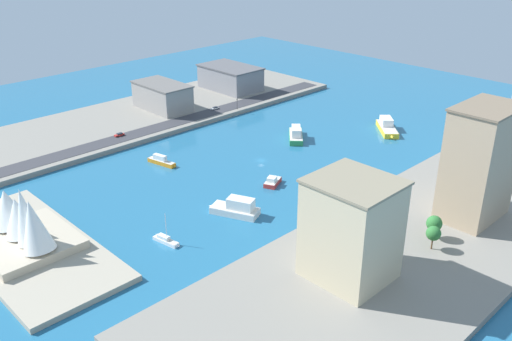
{
  "coord_description": "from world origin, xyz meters",
  "views": [
    {
      "loc": [
        -170.39,
        170.05,
        103.62
      ],
      "look_at": [
        -13.01,
        16.11,
        4.07
      ],
      "focal_mm": 38.71,
      "sensor_mm": 36.0,
      "label": 1
    }
  ],
  "objects_px": {
    "carpark_squat_concrete": "(162,96)",
    "van_white": "(215,108)",
    "ferry_white_commuter": "(236,208)",
    "water_taxi_orange": "(162,161)",
    "ferry_yellow_fast": "(387,127)",
    "tugboat_red": "(273,181)",
    "ferry_green_doubledeck": "(296,134)",
    "office_block_beige": "(351,229)",
    "warehouse_low_gray": "(230,77)",
    "traffic_light_waterfront": "(237,102)",
    "pickup_red": "(119,135)",
    "opera_landmark": "(22,223)",
    "sailboat_small_white": "(166,240)",
    "apartment_midrise_tan": "(479,163)"
  },
  "relations": [
    {
      "from": "ferry_yellow_fast",
      "to": "opera_landmark",
      "type": "distance_m",
      "value": 191.4
    },
    {
      "from": "ferry_green_doubledeck",
      "to": "pickup_red",
      "type": "relative_size",
      "value": 3.81
    },
    {
      "from": "ferry_white_commuter",
      "to": "warehouse_low_gray",
      "type": "xyz_separation_m",
      "value": [
        126.46,
        -110.62,
        7.34
      ]
    },
    {
      "from": "carpark_squat_concrete",
      "to": "van_white",
      "type": "height_order",
      "value": "carpark_squat_concrete"
    },
    {
      "from": "pickup_red",
      "to": "ferry_yellow_fast",
      "type": "bearing_deg",
      "value": -128.45
    },
    {
      "from": "tugboat_red",
      "to": "office_block_beige",
      "type": "xyz_separation_m",
      "value": [
        -65.34,
        33.67,
        17.45
      ]
    },
    {
      "from": "apartment_midrise_tan",
      "to": "opera_landmark",
      "type": "distance_m",
      "value": 161.97
    },
    {
      "from": "ferry_white_commuter",
      "to": "ferry_yellow_fast",
      "type": "height_order",
      "value": "ferry_white_commuter"
    },
    {
      "from": "ferry_green_doubledeck",
      "to": "tugboat_red",
      "type": "distance_m",
      "value": 56.22
    },
    {
      "from": "opera_landmark",
      "to": "traffic_light_waterfront",
      "type": "bearing_deg",
      "value": -69.06
    },
    {
      "from": "water_taxi_orange",
      "to": "ferry_yellow_fast",
      "type": "xyz_separation_m",
      "value": [
        -48.16,
        -113.78,
        0.75
      ]
    },
    {
      "from": "ferry_white_commuter",
      "to": "opera_landmark",
      "type": "relative_size",
      "value": 0.57
    },
    {
      "from": "sailboat_small_white",
      "to": "van_white",
      "type": "height_order",
      "value": "sailboat_small_white"
    },
    {
      "from": "warehouse_low_gray",
      "to": "traffic_light_waterfront",
      "type": "relative_size",
      "value": 6.2
    },
    {
      "from": "carpark_squat_concrete",
      "to": "pickup_red",
      "type": "bearing_deg",
      "value": 117.08
    },
    {
      "from": "ferry_green_doubledeck",
      "to": "opera_landmark",
      "type": "bearing_deg",
      "value": 92.27
    },
    {
      "from": "ferry_yellow_fast",
      "to": "carpark_squat_concrete",
      "type": "relative_size",
      "value": 0.61
    },
    {
      "from": "ferry_yellow_fast",
      "to": "tugboat_red",
      "type": "xyz_separation_m",
      "value": [
        -3.18,
        92.23,
        -0.98
      ]
    },
    {
      "from": "sailboat_small_white",
      "to": "water_taxi_orange",
      "type": "bearing_deg",
      "value": -34.32
    },
    {
      "from": "carpark_squat_concrete",
      "to": "office_block_beige",
      "type": "xyz_separation_m",
      "value": [
        -179.24,
        58.08,
        8.74
      ]
    },
    {
      "from": "carpark_squat_concrete",
      "to": "van_white",
      "type": "relative_size",
      "value": 6.99
    },
    {
      "from": "tugboat_red",
      "to": "warehouse_low_gray",
      "type": "height_order",
      "value": "warehouse_low_gray"
    },
    {
      "from": "warehouse_low_gray",
      "to": "ferry_green_doubledeck",
      "type": "bearing_deg",
      "value": 159.15
    },
    {
      "from": "tugboat_red",
      "to": "ferry_green_doubledeck",
      "type": "bearing_deg",
      "value": -58.37
    },
    {
      "from": "tugboat_red",
      "to": "van_white",
      "type": "distance_m",
      "value": 101.57
    },
    {
      "from": "pickup_red",
      "to": "sailboat_small_white",
      "type": "bearing_deg",
      "value": 156.87
    },
    {
      "from": "pickup_red",
      "to": "office_block_beige",
      "type": "bearing_deg",
      "value": 174.71
    },
    {
      "from": "office_block_beige",
      "to": "pickup_red",
      "type": "relative_size",
      "value": 6.4
    },
    {
      "from": "van_white",
      "to": "ferry_white_commuter",
      "type": "bearing_deg",
      "value": 143.35
    },
    {
      "from": "water_taxi_orange",
      "to": "ferry_white_commuter",
      "type": "distance_m",
      "value": 60.54
    },
    {
      "from": "water_taxi_orange",
      "to": "warehouse_low_gray",
      "type": "xyz_separation_m",
      "value": [
        66.41,
        -103.03,
        8.39
      ]
    },
    {
      "from": "ferry_white_commuter",
      "to": "carpark_squat_concrete",
      "type": "distance_m",
      "value": 133.99
    },
    {
      "from": "water_taxi_orange",
      "to": "ferry_yellow_fast",
      "type": "relative_size",
      "value": 0.75
    },
    {
      "from": "ferry_white_commuter",
      "to": "carpark_squat_concrete",
      "type": "relative_size",
      "value": 0.58
    },
    {
      "from": "van_white",
      "to": "opera_landmark",
      "type": "distance_m",
      "value": 158.16
    },
    {
      "from": "ferry_white_commuter",
      "to": "pickup_red",
      "type": "height_order",
      "value": "ferry_white_commuter"
    },
    {
      "from": "ferry_yellow_fast",
      "to": "pickup_red",
      "type": "distance_m",
      "value": 142.23
    },
    {
      "from": "opera_landmark",
      "to": "pickup_red",
      "type": "bearing_deg",
      "value": -49.22
    },
    {
      "from": "ferry_white_commuter",
      "to": "carpark_squat_concrete",
      "type": "height_order",
      "value": "carpark_squat_concrete"
    },
    {
      "from": "apartment_midrise_tan",
      "to": "pickup_red",
      "type": "distance_m",
      "value": 174.39
    },
    {
      "from": "opera_landmark",
      "to": "ferry_white_commuter",
      "type": "bearing_deg",
      "value": -115.23
    },
    {
      "from": "ferry_white_commuter",
      "to": "van_white",
      "type": "xyz_separation_m",
      "value": [
        99.71,
        -74.19,
        0.67
      ]
    },
    {
      "from": "tugboat_red",
      "to": "opera_landmark",
      "type": "xyz_separation_m",
      "value": [
        23.7,
        97.9,
        8.79
      ]
    },
    {
      "from": "ferry_yellow_fast",
      "to": "office_block_beige",
      "type": "bearing_deg",
      "value": 118.56
    },
    {
      "from": "ferry_white_commuter",
      "to": "traffic_light_waterfront",
      "type": "distance_m",
      "value": 123.67
    },
    {
      "from": "tugboat_red",
      "to": "ferry_yellow_fast",
      "type": "bearing_deg",
      "value": -88.02
    },
    {
      "from": "opera_landmark",
      "to": "ferry_yellow_fast",
      "type": "bearing_deg",
      "value": -96.16
    },
    {
      "from": "carpark_squat_concrete",
      "to": "opera_landmark",
      "type": "xyz_separation_m",
      "value": [
        -90.19,
        122.31,
        0.08
      ]
    },
    {
      "from": "pickup_red",
      "to": "ferry_white_commuter",
      "type": "bearing_deg",
      "value": 174.31
    },
    {
      "from": "ferry_white_commuter",
      "to": "tugboat_red",
      "type": "relative_size",
      "value": 1.78
    }
  ]
}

